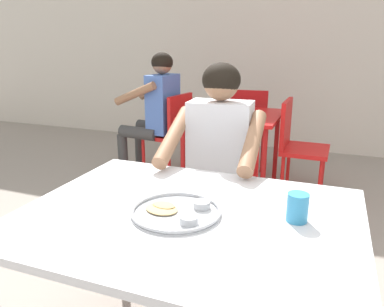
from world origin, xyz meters
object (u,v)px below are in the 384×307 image
at_px(patron_background, 155,106).
at_px(chair_red_far, 249,123).
at_px(chair_foreground, 224,183).
at_px(diner_foreground, 216,159).
at_px(chair_red_left, 172,129).
at_px(chair_red_right, 297,142).
at_px(table_background_red, 233,123).
at_px(drinking_cup, 298,207).
at_px(thali_tray, 177,211).
at_px(table_foreground, 188,229).

bearing_deg(patron_background, chair_red_far, 36.76).
xyz_separation_m(chair_foreground, diner_foreground, (0.01, -0.22, 0.23)).
distance_m(chair_red_left, chair_red_right, 1.20).
distance_m(table_background_red, chair_red_right, 0.59).
distance_m(table_background_red, chair_red_left, 0.64).
bearing_deg(table_background_red, chair_red_far, 87.86).
bearing_deg(drinking_cup, table_background_red, 110.60).
height_order(thali_tray, drinking_cup, drinking_cup).
relative_size(table_foreground, drinking_cup, 11.93).
height_order(table_background_red, patron_background, patron_background).
bearing_deg(patron_background, table_foreground, -60.94).
xyz_separation_m(thali_tray, table_background_red, (-0.34, 2.11, -0.12)).
height_order(chair_foreground, diner_foreground, diner_foreground).
height_order(drinking_cup, chair_red_far, chair_red_far).
bearing_deg(patron_background, chair_foreground, -48.89).
bearing_deg(table_background_red, chair_red_left, 176.36).
height_order(table_foreground, chair_foreground, chair_foreground).
relative_size(table_foreground, chair_foreground, 1.37).
bearing_deg(chair_red_right, table_background_red, -179.39).
relative_size(diner_foreground, chair_red_right, 1.43).
xyz_separation_m(table_foreground, patron_background, (-1.17, 2.10, 0.07)).
xyz_separation_m(diner_foreground, chair_red_far, (-0.25, 2.04, -0.23)).
bearing_deg(chair_foreground, drinking_cup, -58.91).
bearing_deg(table_background_red, thali_tray, -80.76).
height_order(diner_foreground, chair_red_left, diner_foreground).
relative_size(chair_red_right, patron_background, 0.69).
bearing_deg(thali_tray, chair_foreground, 94.83).
distance_m(diner_foreground, table_background_red, 1.45).
xyz_separation_m(table_foreground, drinking_cup, (0.38, 0.08, 0.12)).
distance_m(table_foreground, diner_foreground, 0.68).
height_order(chair_red_left, patron_background, patron_background).
bearing_deg(chair_foreground, table_foreground, -82.79).
height_order(diner_foreground, patron_background, patron_background).
relative_size(diner_foreground, table_background_red, 1.49).
bearing_deg(patron_background, thali_tray, -61.90).
height_order(table_foreground, diner_foreground, diner_foreground).
xyz_separation_m(thali_tray, chair_red_right, (0.23, 2.11, -0.24)).
bearing_deg(diner_foreground, chair_red_far, 97.11).
xyz_separation_m(table_foreground, chair_red_right, (0.19, 2.10, -0.17)).
relative_size(table_background_red, chair_red_far, 0.96).
xyz_separation_m(chair_red_far, patron_background, (-0.81, -0.61, 0.23)).
relative_size(table_foreground, patron_background, 0.98).
xyz_separation_m(table_background_red, chair_red_far, (0.02, 0.61, -0.12)).
xyz_separation_m(table_foreground, diner_foreground, (-0.10, 0.67, 0.07)).
height_order(diner_foreground, table_background_red, diner_foreground).
bearing_deg(chair_foreground, chair_red_far, 97.64).
bearing_deg(chair_red_left, patron_background, -168.75).
relative_size(chair_foreground, patron_background, 0.72).
distance_m(table_foreground, chair_foreground, 0.91).
bearing_deg(chair_red_right, chair_red_left, 178.38).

